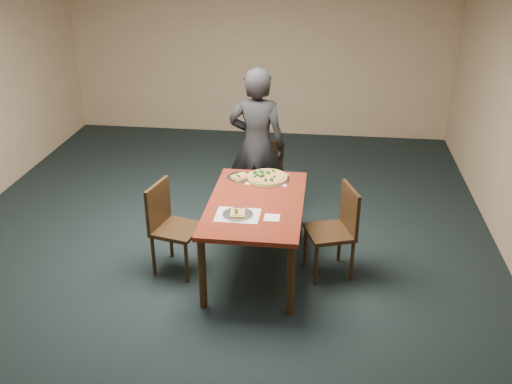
# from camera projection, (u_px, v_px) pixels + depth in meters

# --- Properties ---
(ground) EXTENTS (8.00, 8.00, 0.00)m
(ground) POSITION_uv_depth(u_px,v_px,m) (211.00, 261.00, 5.87)
(ground) COLOR black
(ground) RESTS_ON ground
(room_shell) EXTENTS (8.00, 8.00, 8.00)m
(room_shell) POSITION_uv_depth(u_px,v_px,m) (205.00, 96.00, 5.12)
(room_shell) COLOR tan
(room_shell) RESTS_ON ground
(dining_table) EXTENTS (0.90, 1.50, 0.75)m
(dining_table) POSITION_uv_depth(u_px,v_px,m) (256.00, 210.00, 5.47)
(dining_table) COLOR #5E1C12
(dining_table) RESTS_ON ground
(chair_far) EXTENTS (0.46, 0.46, 0.91)m
(chair_far) POSITION_uv_depth(u_px,v_px,m) (265.00, 177.00, 6.52)
(chair_far) COLOR black
(chair_far) RESTS_ON ground
(chair_left) EXTENTS (0.51, 0.51, 0.91)m
(chair_left) POSITION_uv_depth(u_px,v_px,m) (170.00, 222.00, 5.54)
(chair_left) COLOR black
(chair_left) RESTS_ON ground
(chair_right) EXTENTS (0.53, 0.53, 0.91)m
(chair_right) POSITION_uv_depth(u_px,v_px,m) (338.00, 226.00, 5.48)
(chair_right) COLOR black
(chair_right) RESTS_ON ground
(diner) EXTENTS (0.69, 0.50, 1.77)m
(diner) POSITION_uv_depth(u_px,v_px,m) (257.00, 145.00, 6.40)
(diner) COLOR black
(diner) RESTS_ON ground
(placemat_main) EXTENTS (0.42, 0.32, 0.00)m
(placemat_main) POSITION_uv_depth(u_px,v_px,m) (267.00, 179.00, 5.89)
(placemat_main) COLOR white
(placemat_main) RESTS_ON dining_table
(placemat_near) EXTENTS (0.40, 0.30, 0.00)m
(placemat_near) POSITION_uv_depth(u_px,v_px,m) (238.00, 215.00, 5.17)
(placemat_near) COLOR white
(placemat_near) RESTS_ON dining_table
(pizza_pan) EXTENTS (0.45, 0.45, 0.07)m
(pizza_pan) POSITION_uv_depth(u_px,v_px,m) (267.00, 177.00, 5.88)
(pizza_pan) COLOR silver
(pizza_pan) RESTS_ON dining_table
(slice_plate_near) EXTENTS (0.28, 0.28, 0.05)m
(slice_plate_near) POSITION_uv_depth(u_px,v_px,m) (238.00, 214.00, 5.17)
(slice_plate_near) COLOR silver
(slice_plate_near) RESTS_ON dining_table
(slice_plate_far) EXTENTS (0.28, 0.28, 0.05)m
(slice_plate_far) POSITION_uv_depth(u_px,v_px,m) (240.00, 177.00, 5.92)
(slice_plate_far) COLOR silver
(slice_plate_far) RESTS_ON dining_table
(napkin) EXTENTS (0.14, 0.14, 0.01)m
(napkin) POSITION_uv_depth(u_px,v_px,m) (272.00, 218.00, 5.12)
(napkin) COLOR white
(napkin) RESTS_ON dining_table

